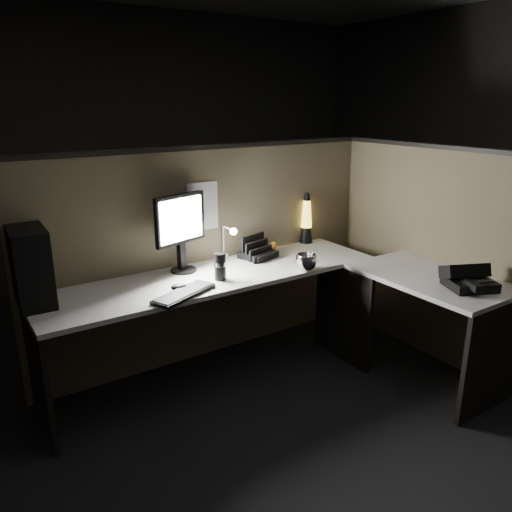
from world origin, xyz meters
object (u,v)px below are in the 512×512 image
lava_lamp (306,222)px  pc_tower (30,265)px  monitor (181,225)px  desk_phone (468,278)px  keyboard (184,294)px

lava_lamp → pc_tower: bearing=-177.0°
monitor → desk_phone: 1.81m
keyboard → desk_phone: desk_phone is taller
monitor → lava_lamp: bearing=-12.4°
monitor → lava_lamp: monitor is taller
pc_tower → keyboard: bearing=-25.1°
pc_tower → desk_phone: 2.54m
keyboard → desk_phone: size_ratio=1.25×
pc_tower → monitor: 0.93m
pc_tower → keyboard: 0.86m
pc_tower → keyboard: (0.74, -0.39, -0.21)m
keyboard → lava_lamp: size_ratio=1.06×
monitor → desk_phone: size_ratio=1.53×
monitor → desk_phone: bearing=-60.4°
pc_tower → desk_phone: size_ratio=1.29×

